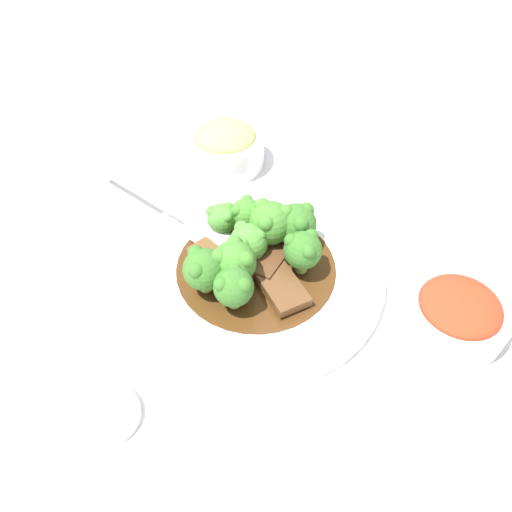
% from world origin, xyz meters
% --- Properties ---
extents(ground_plane, '(4.00, 4.00, 0.00)m').
position_xyz_m(ground_plane, '(0.00, 0.00, 0.00)').
color(ground_plane, silver).
extents(main_plate, '(0.30, 0.30, 0.02)m').
position_xyz_m(main_plate, '(0.00, 0.00, 0.01)').
color(main_plate, white).
rests_on(main_plate, ground_plane).
extents(beef_strip_0, '(0.05, 0.07, 0.01)m').
position_xyz_m(beef_strip_0, '(-0.01, -0.02, 0.03)').
color(beef_strip_0, '#56331E').
rests_on(beef_strip_0, main_plate).
extents(beef_strip_1, '(0.07, 0.05, 0.01)m').
position_xyz_m(beef_strip_1, '(-0.05, 0.00, 0.02)').
color(beef_strip_1, brown).
rests_on(beef_strip_1, main_plate).
extents(beef_strip_2, '(0.07, 0.04, 0.01)m').
position_xyz_m(beef_strip_2, '(0.03, 0.04, 0.03)').
color(beef_strip_2, brown).
rests_on(beef_strip_2, main_plate).
extents(broccoli_floret_0, '(0.04, 0.04, 0.05)m').
position_xyz_m(broccoli_floret_0, '(0.01, 0.00, 0.05)').
color(broccoli_floret_0, '#8EB756').
rests_on(broccoli_floret_0, main_plate).
extents(broccoli_floret_1, '(0.05, 0.05, 0.06)m').
position_xyz_m(broccoli_floret_1, '(0.00, -0.06, 0.05)').
color(broccoli_floret_1, '#8EB756').
rests_on(broccoli_floret_1, main_plate).
extents(broccoli_floret_2, '(0.04, 0.04, 0.05)m').
position_xyz_m(broccoli_floret_2, '(-0.03, 0.05, 0.05)').
color(broccoli_floret_2, '#8EB756').
rests_on(broccoli_floret_2, main_plate).
extents(broccoli_floret_3, '(0.05, 0.05, 0.06)m').
position_xyz_m(broccoli_floret_3, '(0.02, -0.03, 0.06)').
color(broccoli_floret_3, '#7FA84C').
rests_on(broccoli_floret_3, main_plate).
extents(broccoli_floret_4, '(0.04, 0.04, 0.04)m').
position_xyz_m(broccoli_floret_4, '(0.07, 0.00, 0.04)').
color(broccoli_floret_4, '#8EB756').
rests_on(broccoli_floret_4, main_plate).
extents(broccoli_floret_5, '(0.04, 0.04, 0.04)m').
position_xyz_m(broccoli_floret_5, '(0.05, -0.03, 0.04)').
color(broccoli_floret_5, '#7FA84C').
rests_on(broccoli_floret_5, main_plate).
extents(broccoli_floret_6, '(0.05, 0.05, 0.05)m').
position_xyz_m(broccoli_floret_6, '(0.01, 0.06, 0.05)').
color(broccoli_floret_6, '#8EB756').
rests_on(broccoli_floret_6, main_plate).
extents(broccoli_floret_7, '(0.04, 0.04, 0.05)m').
position_xyz_m(broccoli_floret_7, '(-0.04, -0.04, 0.05)').
color(broccoli_floret_7, '#8EB756').
rests_on(broccoli_floret_7, main_plate).
extents(broccoli_floret_8, '(0.05, 0.05, 0.06)m').
position_xyz_m(broccoli_floret_8, '(-0.01, 0.03, 0.05)').
color(broccoli_floret_8, '#8EB756').
rests_on(broccoli_floret_8, main_plate).
extents(serving_spoon, '(0.23, 0.09, 0.01)m').
position_xyz_m(serving_spoon, '(0.09, 0.02, 0.03)').
color(serving_spoon, silver).
rests_on(serving_spoon, main_plate).
extents(side_bowl_kimchi, '(0.11, 0.11, 0.05)m').
position_xyz_m(side_bowl_kimchi, '(-0.19, -0.13, 0.03)').
color(side_bowl_kimchi, white).
rests_on(side_bowl_kimchi, ground_plane).
extents(side_bowl_appetizer, '(0.11, 0.11, 0.06)m').
position_xyz_m(side_bowl_appetizer, '(0.20, -0.10, 0.03)').
color(side_bowl_appetizer, white).
rests_on(side_bowl_appetizer, ground_plane).
extents(sauce_dish, '(0.06, 0.06, 0.01)m').
position_xyz_m(sauce_dish, '(-0.06, 0.22, 0.01)').
color(sauce_dish, white).
rests_on(sauce_dish, ground_plane).
extents(paper_napkin, '(0.13, 0.09, 0.01)m').
position_xyz_m(paper_napkin, '(0.13, 0.20, 0.00)').
color(paper_napkin, white).
rests_on(paper_napkin, ground_plane).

